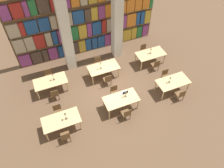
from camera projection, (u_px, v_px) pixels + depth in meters
ground_plane at (111, 90)px, 12.64m from camera, size 40.00×40.00×0.00m
bookshelf_bank at (86, 15)px, 13.12m from camera, size 9.27×0.35×5.50m
pillar_left at (64, 26)px, 11.76m from camera, size 0.56×0.56×6.00m
pillar_center at (117, 14)px, 12.56m from camera, size 0.56×0.56×6.00m
reading_table_0 at (61, 121)px, 10.49m from camera, size 1.81×0.96×0.76m
chair_0 at (66, 136)px, 10.17m from camera, size 0.42×0.40×0.86m
chair_1 at (58, 111)px, 11.11m from camera, size 0.42×0.40×0.86m
desk_lamp_0 at (65, 115)px, 10.22m from camera, size 0.14×0.14×0.48m
reading_table_1 at (121, 100)px, 11.34m from camera, size 1.81×0.96×0.76m
chair_2 at (126, 114)px, 11.02m from camera, size 0.42×0.40×0.86m
chair_3 at (115, 92)px, 11.96m from camera, size 0.42×0.40×0.86m
desk_lamp_1 at (126, 93)px, 11.16m from camera, size 0.14×0.14×0.43m
laptop at (125, 92)px, 11.51m from camera, size 0.32×0.22×0.21m
reading_table_2 at (173, 82)px, 12.15m from camera, size 1.81×0.96×0.76m
chair_4 at (181, 94)px, 11.85m from camera, size 0.42×0.40×0.86m
chair_5 at (166, 76)px, 12.79m from camera, size 0.42×0.40×0.86m
desk_lamp_2 at (170, 79)px, 11.84m from camera, size 0.14×0.14×0.41m
reading_table_3 at (51, 82)px, 12.17m from camera, size 1.81×0.96×0.76m
chair_6 at (55, 94)px, 11.86m from camera, size 0.42×0.40×0.86m
chair_7 at (49, 75)px, 12.80m from camera, size 0.42×0.40×0.86m
desk_lamp_3 at (53, 76)px, 11.95m from camera, size 0.14×0.14×0.46m
reading_table_4 at (103, 68)px, 12.91m from camera, size 1.81×0.96×0.76m
chair_8 at (108, 80)px, 12.58m from camera, size 0.42×0.40×0.86m
chair_9 at (98, 63)px, 13.52m from camera, size 0.42×0.40×0.86m
desk_lamp_4 at (101, 64)px, 12.52m from camera, size 0.14×0.14×0.50m
reading_table_5 at (151, 54)px, 13.73m from camera, size 1.81×0.96×0.76m
chair_10 at (156, 65)px, 13.41m from camera, size 0.42×0.40×0.86m
chair_11 at (144, 50)px, 14.35m from camera, size 0.42×0.40×0.86m
desk_lamp_5 at (151, 50)px, 13.48m from camera, size 0.14×0.14×0.40m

